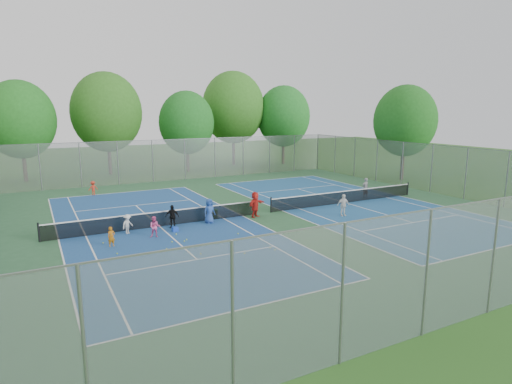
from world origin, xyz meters
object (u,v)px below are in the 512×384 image
at_px(net_right, 346,197).
at_px(ball_hopper, 215,214).
at_px(ball_crate, 175,229).
at_px(instructor, 365,188).
at_px(net_left, 159,219).

xyz_separation_m(net_right, ball_hopper, (-10.27, 0.37, -0.18)).
bearing_deg(ball_crate, ball_hopper, 28.85).
relative_size(net_right, ball_crate, 40.99).
bearing_deg(ball_hopper, instructor, 1.83).
bearing_deg(net_right, ball_hopper, 177.93).
xyz_separation_m(ball_hopper, instructor, (12.86, 0.41, 0.52)).
bearing_deg(net_right, instructor, 16.84).
relative_size(net_right, instructor, 8.11).
relative_size(ball_crate, instructor, 0.20).
distance_m(net_right, ball_crate, 13.57).
xyz_separation_m(net_left, ball_hopper, (3.73, 0.37, -0.18)).
distance_m(net_left, ball_hopper, 3.75).
distance_m(ball_crate, ball_hopper, 3.67).
bearing_deg(ball_hopper, net_right, -2.07).
bearing_deg(ball_hopper, ball_crate, -151.15).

